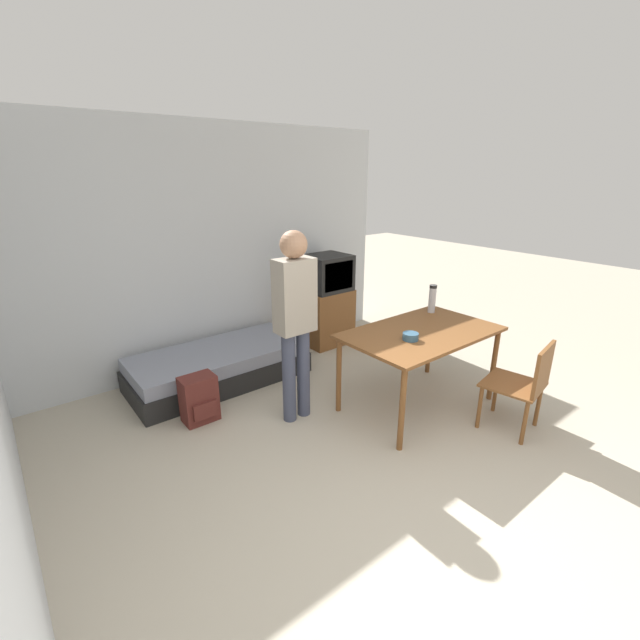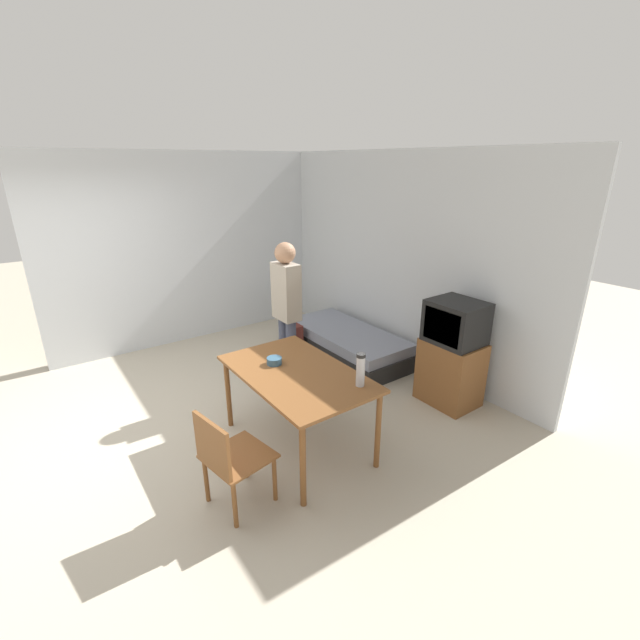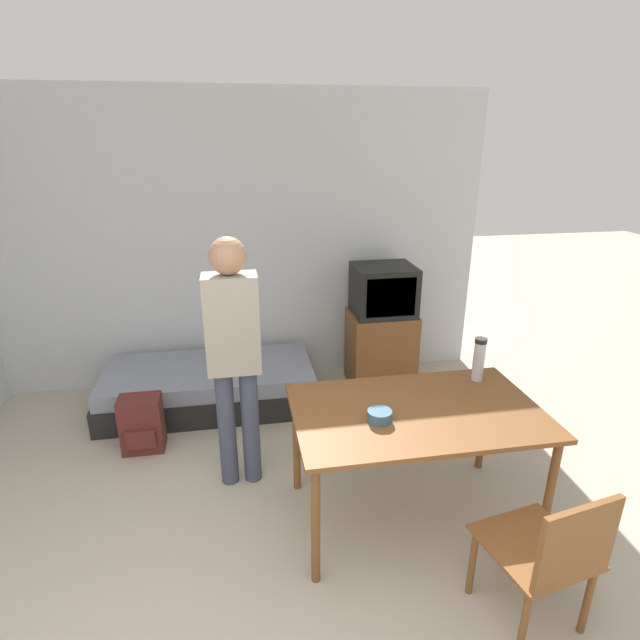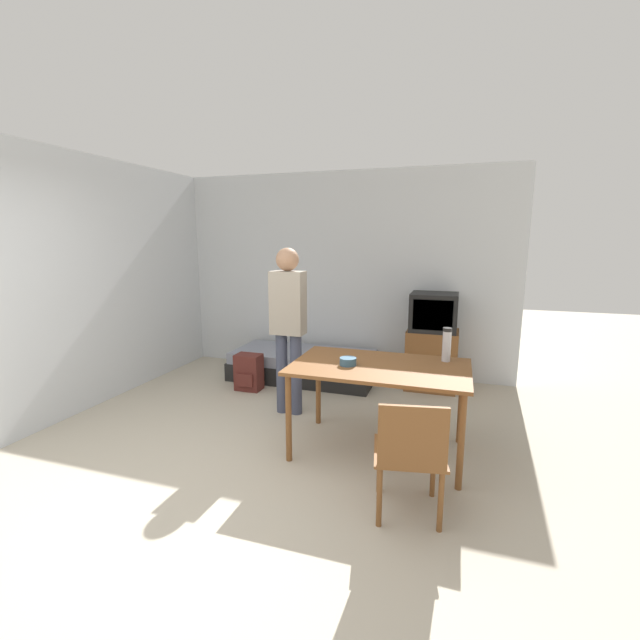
{
  "view_description": "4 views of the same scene",
  "coord_description": "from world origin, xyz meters",
  "px_view_note": "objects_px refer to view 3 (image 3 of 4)",
  "views": [
    {
      "loc": [
        -1.89,
        -1.05,
        2.19
      ],
      "look_at": [
        0.34,
        1.77,
        0.93
      ],
      "focal_mm": 24.0,
      "sensor_mm": 36.0,
      "label": 1
    },
    {
      "loc": [
        4.07,
        -0.56,
        2.55
      ],
      "look_at": [
        0.67,
        1.89,
        0.99
      ],
      "focal_mm": 24.0,
      "sensor_mm": 36.0,
      "label": 2
    },
    {
      "loc": [
        0.15,
        -1.15,
        2.3
      ],
      "look_at": [
        0.72,
        2.09,
        1.07
      ],
      "focal_mm": 28.0,
      "sensor_mm": 36.0,
      "label": 3
    },
    {
      "loc": [
        1.75,
        -2.16,
        1.82
      ],
      "look_at": [
        0.41,
        1.97,
        0.99
      ],
      "focal_mm": 24.0,
      "sensor_mm": 36.0,
      "label": 4
    }
  ],
  "objects_px": {
    "daybed": "(210,386)",
    "person_standing": "(234,347)",
    "thermos_flask": "(479,357)",
    "mate_bowl": "(380,416)",
    "dining_table": "(416,421)",
    "tv": "(382,328)",
    "backpack": "(142,424)",
    "wooden_chair": "(551,552)"
  },
  "relations": [
    {
      "from": "daybed",
      "to": "person_standing",
      "type": "distance_m",
      "value": 1.41
    },
    {
      "from": "daybed",
      "to": "person_standing",
      "type": "relative_size",
      "value": 1.08
    },
    {
      "from": "thermos_flask",
      "to": "mate_bowl",
      "type": "bearing_deg",
      "value": -153.99
    },
    {
      "from": "dining_table",
      "to": "mate_bowl",
      "type": "xyz_separation_m",
      "value": [
        -0.25,
        -0.08,
        0.11
      ]
    },
    {
      "from": "tv",
      "to": "daybed",
      "type": "bearing_deg",
      "value": -175.1
    },
    {
      "from": "thermos_flask",
      "to": "backpack",
      "type": "distance_m",
      "value": 2.53
    },
    {
      "from": "daybed",
      "to": "person_standing",
      "type": "bearing_deg",
      "value": -77.49
    },
    {
      "from": "wooden_chair",
      "to": "thermos_flask",
      "type": "bearing_deg",
      "value": 81.86
    },
    {
      "from": "tv",
      "to": "dining_table",
      "type": "height_order",
      "value": "tv"
    },
    {
      "from": "tv",
      "to": "person_standing",
      "type": "relative_size",
      "value": 0.68
    },
    {
      "from": "daybed",
      "to": "tv",
      "type": "bearing_deg",
      "value": 4.9
    },
    {
      "from": "tv",
      "to": "dining_table",
      "type": "xyz_separation_m",
      "value": [
        -0.33,
        -1.8,
        0.12
      ]
    },
    {
      "from": "daybed",
      "to": "thermos_flask",
      "type": "bearing_deg",
      "value": -36.86
    },
    {
      "from": "daybed",
      "to": "person_standing",
      "type": "height_order",
      "value": "person_standing"
    },
    {
      "from": "daybed",
      "to": "wooden_chair",
      "type": "distance_m",
      "value": 3.03
    },
    {
      "from": "wooden_chair",
      "to": "thermos_flask",
      "type": "xyz_separation_m",
      "value": [
        0.16,
        1.15,
        0.46
      ]
    },
    {
      "from": "dining_table",
      "to": "backpack",
      "type": "xyz_separation_m",
      "value": [
        -1.79,
        1.05,
        -0.48
      ]
    },
    {
      "from": "dining_table",
      "to": "mate_bowl",
      "type": "bearing_deg",
      "value": -162.04
    },
    {
      "from": "dining_table",
      "to": "wooden_chair",
      "type": "distance_m",
      "value": 0.95
    },
    {
      "from": "wooden_chair",
      "to": "thermos_flask",
      "type": "height_order",
      "value": "thermos_flask"
    },
    {
      "from": "thermos_flask",
      "to": "mate_bowl",
      "type": "height_order",
      "value": "thermos_flask"
    },
    {
      "from": "wooden_chair",
      "to": "daybed",
      "type": "bearing_deg",
      "value": 123.33
    },
    {
      "from": "thermos_flask",
      "to": "person_standing",
      "type": "bearing_deg",
      "value": 170.94
    },
    {
      "from": "daybed",
      "to": "wooden_chair",
      "type": "height_order",
      "value": "wooden_chair"
    },
    {
      "from": "wooden_chair",
      "to": "backpack",
      "type": "height_order",
      "value": "wooden_chair"
    },
    {
      "from": "person_standing",
      "to": "thermos_flask",
      "type": "bearing_deg",
      "value": -9.06
    },
    {
      "from": "wooden_chair",
      "to": "thermos_flask",
      "type": "relative_size",
      "value": 2.85
    },
    {
      "from": "wooden_chair",
      "to": "person_standing",
      "type": "xyz_separation_m",
      "value": [
        -1.41,
        1.4,
        0.54
      ]
    },
    {
      "from": "dining_table",
      "to": "mate_bowl",
      "type": "height_order",
      "value": "mate_bowl"
    },
    {
      "from": "thermos_flask",
      "to": "mate_bowl",
      "type": "relative_size",
      "value": 2.1
    },
    {
      "from": "dining_table",
      "to": "mate_bowl",
      "type": "relative_size",
      "value": 10.46
    },
    {
      "from": "wooden_chair",
      "to": "mate_bowl",
      "type": "relative_size",
      "value": 5.97
    },
    {
      "from": "person_standing",
      "to": "mate_bowl",
      "type": "distance_m",
      "value": 1.04
    },
    {
      "from": "person_standing",
      "to": "backpack",
      "type": "distance_m",
      "value": 1.2
    },
    {
      "from": "daybed",
      "to": "mate_bowl",
      "type": "distance_m",
      "value": 2.13
    },
    {
      "from": "person_standing",
      "to": "thermos_flask",
      "type": "distance_m",
      "value": 1.59
    },
    {
      "from": "tv",
      "to": "backpack",
      "type": "bearing_deg",
      "value": -160.37
    },
    {
      "from": "backpack",
      "to": "wooden_chair",
      "type": "bearing_deg",
      "value": -41.59
    },
    {
      "from": "person_standing",
      "to": "daybed",
      "type": "bearing_deg",
      "value": 102.51
    },
    {
      "from": "daybed",
      "to": "wooden_chair",
      "type": "relative_size",
      "value": 2.23
    },
    {
      "from": "tv",
      "to": "mate_bowl",
      "type": "xyz_separation_m",
      "value": [
        -0.58,
        -1.88,
        0.23
      ]
    },
    {
      "from": "daybed",
      "to": "backpack",
      "type": "relative_size",
      "value": 4.22
    }
  ]
}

